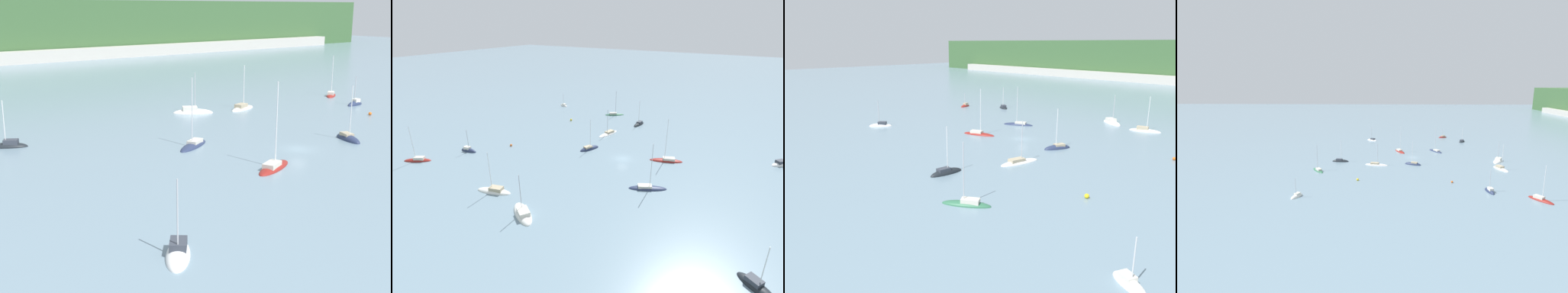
% 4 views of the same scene
% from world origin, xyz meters
% --- Properties ---
extents(ground_plane, '(600.00, 600.00, 0.00)m').
position_xyz_m(ground_plane, '(0.00, 0.00, 0.00)').
color(ground_plane, slate).
extents(sailboat_0, '(6.35, 5.00, 8.07)m').
position_xyz_m(sailboat_0, '(-34.60, 29.12, 0.13)').
color(sailboat_0, black).
rests_on(sailboat_0, ground_plane).
extents(sailboat_1, '(2.81, 5.09, 5.77)m').
position_xyz_m(sailboat_1, '(-46.63, 21.39, 0.12)').
color(sailboat_1, maroon).
rests_on(sailboat_1, ground_plane).
extents(sailboat_2, '(5.72, 6.23, 8.06)m').
position_xyz_m(sailboat_2, '(-36.77, -18.29, 0.12)').
color(sailboat_2, white).
rests_on(sailboat_2, ground_plane).
extents(sailboat_3, '(8.81, 5.25, 12.34)m').
position_xyz_m(sailboat_3, '(-10.58, -4.79, 0.14)').
color(sailboat_3, maroon).
rests_on(sailboat_3, ground_plane).
extents(sailboat_4, '(4.35, 6.68, 9.93)m').
position_xyz_m(sailboat_4, '(11.09, -0.94, 0.09)').
color(sailboat_4, '#232D4C').
rests_on(sailboat_4, ground_plane).
extents(sailboat_5, '(2.38, 6.68, 9.52)m').
position_xyz_m(sailboat_5, '(7.56, -29.38, 0.10)').
color(sailboat_5, black).
rests_on(sailboat_5, ground_plane).
extents(sailboat_6, '(8.51, 5.96, 11.49)m').
position_xyz_m(sailboat_6, '(-11.60, 11.52, 0.11)').
color(sailboat_6, '#232D4C').
rests_on(sailboat_6, ground_plane).
extents(sailboat_7, '(8.29, 4.59, 10.02)m').
position_xyz_m(sailboat_7, '(16.49, 30.22, 0.14)').
color(sailboat_7, white).
rests_on(sailboat_7, ground_plane).
extents(sailboat_8, '(3.99, 9.06, 8.94)m').
position_xyz_m(sailboat_8, '(12.32, -14.99, 0.10)').
color(sailboat_8, white).
rests_on(sailboat_8, ground_plane).
extents(sailboat_9, '(7.22, 5.83, 10.05)m').
position_xyz_m(sailboat_9, '(20.52, -35.57, 0.13)').
color(sailboat_9, '#2D6647').
rests_on(sailboat_9, ground_plane).
extents(sailboat_10, '(4.84, 3.31, 6.13)m').
position_xyz_m(sailboat_10, '(45.58, -36.33, 0.08)').
color(sailboat_10, white).
rests_on(sailboat_10, ground_plane).
extents(sailboat_11, '(8.54, 6.90, 9.28)m').
position_xyz_m(sailboat_11, '(5.35, 33.26, 0.12)').
color(sailboat_11, white).
rests_on(sailboat_11, ground_plane).
extents(mooring_buoy_0, '(0.74, 0.74, 0.74)m').
position_xyz_m(mooring_buoy_0, '(30.96, -20.61, 0.37)').
color(mooring_buoy_0, yellow).
rests_on(mooring_buoy_0, ground_plane).
extents(mooring_buoy_1, '(0.66, 0.66, 0.66)m').
position_xyz_m(mooring_buoy_1, '(32.17, 9.23, 0.33)').
color(mooring_buoy_1, orange).
rests_on(mooring_buoy_1, ground_plane).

